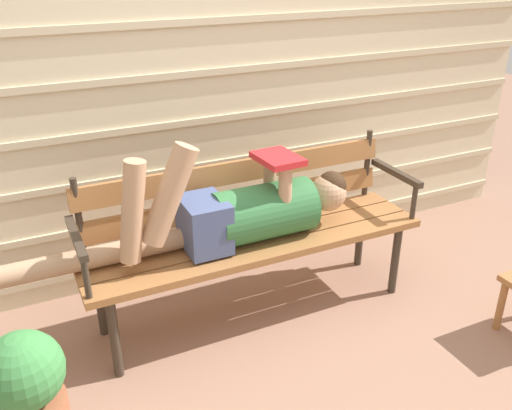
# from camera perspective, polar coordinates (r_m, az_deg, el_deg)

# --- Properties ---
(ground_plane) EXTENTS (12.00, 12.00, 0.00)m
(ground_plane) POSITION_cam_1_polar(r_m,az_deg,el_deg) (2.86, 1.39, -12.59)
(ground_plane) COLOR #936B56
(house_siding) EXTENTS (4.41, 0.08, 2.31)m
(house_siding) POSITION_cam_1_polar(r_m,az_deg,el_deg) (3.00, -5.06, 13.69)
(house_siding) COLOR beige
(house_siding) RESTS_ON ground
(park_bench) EXTENTS (1.73, 0.43, 0.83)m
(park_bench) POSITION_cam_1_polar(r_m,az_deg,el_deg) (2.76, -0.58, -2.09)
(park_bench) COLOR #9E6638
(park_bench) RESTS_ON ground
(reclining_person) EXTENTS (1.72, 0.27, 0.57)m
(reclining_person) POSITION_cam_1_polar(r_m,az_deg,el_deg) (2.62, -2.08, -0.78)
(reclining_person) COLOR #33703D
(potted_plant) EXTENTS (0.29, 0.29, 0.57)m
(potted_plant) POSITION_cam_1_polar(r_m,az_deg,el_deg) (2.22, -22.44, -18.05)
(potted_plant) COLOR #AD5B3D
(potted_plant) RESTS_ON ground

